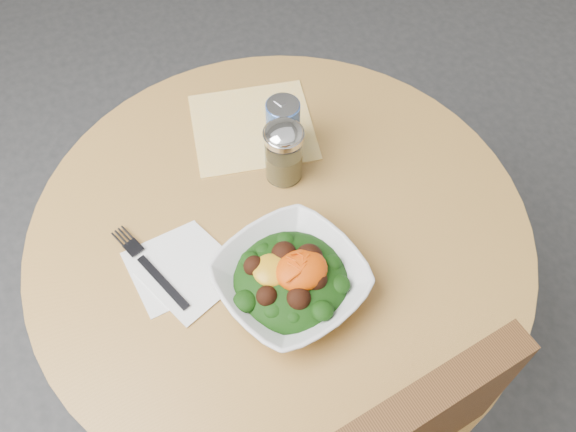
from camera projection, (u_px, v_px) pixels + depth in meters
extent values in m
plane|color=#313234|center=(283.00, 376.00, 1.77)|extent=(6.00, 6.00, 0.00)
cylinder|color=black|center=(283.00, 374.00, 1.75)|extent=(0.52, 0.52, 0.03)
cylinder|color=black|center=(282.00, 323.00, 1.47)|extent=(0.10, 0.10, 0.71)
cylinder|color=#C68F47|center=(280.00, 237.00, 1.16)|extent=(0.90, 0.90, 0.04)
cube|color=#FBA60D|center=(253.00, 127.00, 1.27)|extent=(0.27, 0.26, 0.00)
cube|color=white|center=(174.00, 268.00, 1.10)|extent=(0.16, 0.16, 0.00)
cube|color=white|center=(192.00, 273.00, 1.09)|extent=(0.18, 0.18, 0.00)
imported|color=silver|center=(291.00, 281.00, 1.05)|extent=(0.29, 0.29, 0.06)
ellipsoid|color=black|center=(291.00, 281.00, 1.05)|extent=(0.19, 0.19, 0.07)
ellipsoid|color=#C88B14|center=(271.00, 270.00, 1.03)|extent=(0.06, 0.06, 0.02)
ellipsoid|color=#ED4B05|center=(301.00, 270.00, 1.03)|extent=(0.09, 0.07, 0.04)
cube|color=black|center=(163.00, 282.00, 1.08)|extent=(0.06, 0.13, 0.00)
cube|color=black|center=(128.00, 242.00, 1.12)|extent=(0.05, 0.07, 0.00)
cylinder|color=silver|center=(284.00, 156.00, 1.16)|extent=(0.07, 0.07, 0.10)
cylinder|color=#9C8549|center=(284.00, 164.00, 1.18)|extent=(0.06, 0.06, 0.06)
cylinder|color=silver|center=(284.00, 135.00, 1.12)|extent=(0.07, 0.07, 0.01)
ellipsoid|color=silver|center=(284.00, 133.00, 1.11)|extent=(0.07, 0.07, 0.03)
cylinder|color=navy|center=(283.00, 127.00, 1.20)|extent=(0.06, 0.06, 0.12)
cylinder|color=silver|center=(283.00, 105.00, 1.15)|extent=(0.06, 0.06, 0.00)
cube|color=silver|center=(280.00, 102.00, 1.15)|extent=(0.02, 0.02, 0.00)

